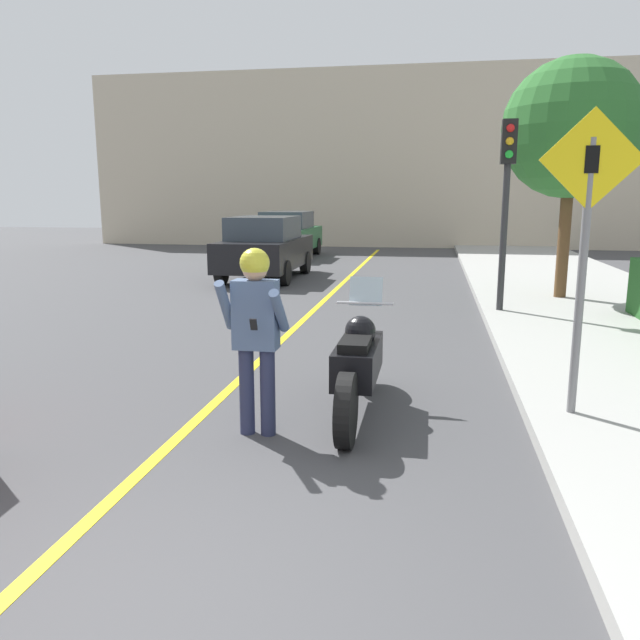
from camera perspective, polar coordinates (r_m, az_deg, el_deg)
road_center_line at (r=9.02m, az=-4.59°, el=-2.84°), size 0.12×36.00×0.01m
building_backdrop at (r=28.55m, az=7.08°, el=14.39°), size 28.00×1.20×7.68m
motorcycle at (r=6.32m, az=3.51°, el=-4.05°), size 0.62×2.43×1.32m
person_biker at (r=5.66m, az=-5.91°, el=-0.21°), size 0.59×0.48×1.74m
crossing_sign at (r=6.23m, az=23.09°, el=7.15°), size 0.91×0.08×2.82m
traffic_light at (r=11.78m, az=16.72°, el=12.26°), size 0.26×0.30×3.37m
street_tree at (r=13.85m, az=22.06°, el=15.87°), size 2.74×2.74×4.75m
parked_car_black at (r=17.04m, az=-5.02°, el=6.65°), size 1.88×4.20×1.68m
parked_car_green at (r=23.15m, az=-2.94°, el=7.85°), size 1.88×4.20×1.68m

